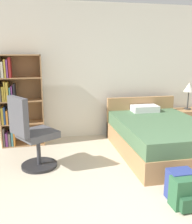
{
  "coord_description": "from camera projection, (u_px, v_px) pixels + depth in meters",
  "views": [
    {
      "loc": [
        -1.17,
        -1.66,
        1.66
      ],
      "look_at": [
        -0.43,
        1.98,
        0.78
      ],
      "focal_mm": 40.0,
      "sensor_mm": 36.0,
      "label": 1
    }
  ],
  "objects": [
    {
      "name": "bed",
      "position": [
        159.0,
        136.0,
        4.26
      ],
      "size": [
        1.39,
        1.99,
        0.81
      ],
      "color": "#AD7F51",
      "rests_on": "ground_plane"
    },
    {
      "name": "office_chair",
      "position": [
        32.0,
        136.0,
        3.58
      ],
      "size": [
        0.72,
        0.69,
        1.09
      ],
      "color": "#232326",
      "rests_on": "ground_plane"
    },
    {
      "name": "table_lamp",
      "position": [
        189.0,
        88.0,
        5.15
      ],
      "size": [
        0.23,
        0.23,
        0.56
      ],
      "color": "#333333",
      "rests_on": "nightstand"
    },
    {
      "name": "bookshelf",
      "position": [
        16.0,
        101.0,
        4.48
      ],
      "size": [
        0.76,
        0.34,
        1.64
      ],
      "color": "#AD7F51",
      "rests_on": "ground_plane"
    },
    {
      "name": "wall_back",
      "position": [
        104.0,
        72.0,
        4.97
      ],
      "size": [
        9.0,
        0.06,
        2.6
      ],
      "color": "silver",
      "rests_on": "ground_plane"
    },
    {
      "name": "nightstand",
      "position": [
        188.0,
        121.0,
        5.27
      ],
      "size": [
        0.52,
        0.45,
        0.52
      ],
      "color": "#AD7F51",
      "rests_on": "ground_plane"
    },
    {
      "name": "backpack_blue",
      "position": [
        181.0,
        186.0,
        2.87
      ],
      "size": [
        0.29,
        0.28,
        0.36
      ],
      "color": "navy",
      "rests_on": "ground_plane"
    },
    {
      "name": "backpack_green",
      "position": [
        185.0,
        193.0,
        2.73
      ],
      "size": [
        0.29,
        0.26,
        0.35
      ],
      "color": "#2D603D",
      "rests_on": "ground_plane"
    }
  ]
}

